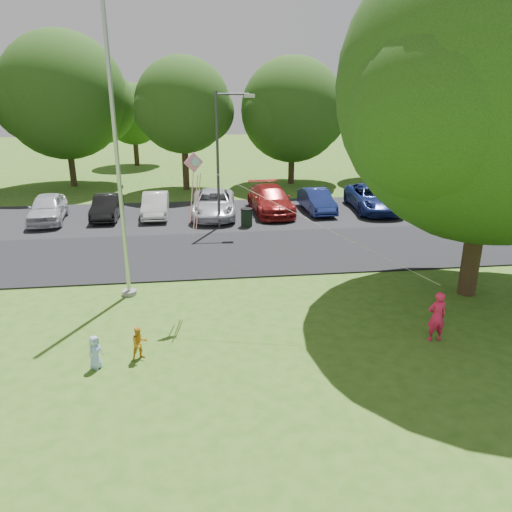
{
  "coord_description": "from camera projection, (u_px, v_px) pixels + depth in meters",
  "views": [
    {
      "loc": [
        -1.1,
        -11.58,
        7.13
      ],
      "look_at": [
        0.88,
        4.0,
        1.6
      ],
      "focal_mm": 35.0,
      "sensor_mm": 36.0,
      "label": 1
    }
  ],
  "objects": [
    {
      "name": "park_road",
      "position": [
        222.0,
        253.0,
        21.74
      ],
      "size": [
        60.0,
        6.0,
        0.06
      ],
      "primitive_type": "cube",
      "color": "black",
      "rests_on": "ground"
    },
    {
      "name": "flagpole",
      "position": [
        119.0,
        177.0,
        16.21
      ],
      "size": [
        0.5,
        0.5,
        10.0
      ],
      "color": "#B7BABF",
      "rests_on": "ground"
    },
    {
      "name": "child_blue",
      "position": [
        95.0,
        352.0,
        12.97
      ],
      "size": [
        0.49,
        0.54,
        0.92
      ],
      "primitive_type": "imported",
      "rotation": [
        0.0,
        0.0,
        0.97
      ],
      "color": "#A1C2F7",
      "rests_on": "ground"
    },
    {
      "name": "ground",
      "position": [
        242.0,
        363.0,
        13.33
      ],
      "size": [
        120.0,
        120.0,
        0.0
      ],
      "primitive_type": "plane",
      "color": "#366019",
      "rests_on": "ground"
    },
    {
      "name": "tree_row",
      "position": [
        229.0,
        103.0,
        34.29
      ],
      "size": [
        64.35,
        11.94,
        10.88
      ],
      "color": "#332316",
      "rests_on": "ground"
    },
    {
      "name": "trash_can",
      "position": [
        247.0,
        218.0,
        25.51
      ],
      "size": [
        0.62,
        0.62,
        0.99
      ],
      "rotation": [
        0.0,
        0.0,
        0.14
      ],
      "color": "black",
      "rests_on": "ground"
    },
    {
      "name": "big_tree",
      "position": [
        495.0,
        95.0,
        15.38
      ],
      "size": [
        10.4,
        9.91,
        11.94
      ],
      "rotation": [
        0.0,
        0.0,
        0.08
      ],
      "color": "#332316",
      "rests_on": "ground"
    },
    {
      "name": "parked_cars",
      "position": [
        238.0,
        202.0,
        27.69
      ],
      "size": [
        20.3,
        5.52,
        1.47
      ],
      "color": "silver",
      "rests_on": "ground"
    },
    {
      "name": "child_yellow",
      "position": [
        139.0,
        343.0,
        13.38
      ],
      "size": [
        0.57,
        0.52,
        0.94
      ],
      "primitive_type": "imported",
      "rotation": [
        0.0,
        0.0,
        0.44
      ],
      "color": "orange",
      "rests_on": "ground"
    },
    {
      "name": "woman",
      "position": [
        437.0,
        317.0,
        14.25
      ],
      "size": [
        0.56,
        0.37,
        1.52
      ],
      "primitive_type": "imported",
      "rotation": [
        0.0,
        0.0,
        3.15
      ],
      "color": "#FF2156",
      "rests_on": "ground"
    },
    {
      "name": "kite",
      "position": [
        200.0,
        179.0,
        15.03
      ],
      "size": [
        7.02,
        3.28,
        3.41
      ],
      "rotation": [
        0.0,
        0.0,
        0.37
      ],
      "color": "pink",
      "rests_on": "ground"
    },
    {
      "name": "horizon_trees",
      "position": [
        249.0,
        115.0,
        44.08
      ],
      "size": [
        77.46,
        7.2,
        7.02
      ],
      "color": "#332316",
      "rests_on": "ground"
    },
    {
      "name": "parking_strip",
      "position": [
        215.0,
        215.0,
        27.82
      ],
      "size": [
        42.0,
        7.0,
        0.06
      ],
      "primitive_type": "cube",
      "color": "black",
      "rests_on": "ground"
    },
    {
      "name": "street_lamp",
      "position": [
        223.0,
        148.0,
        24.19
      ],
      "size": [
        1.89,
        0.26,
        6.7
      ],
      "rotation": [
        0.0,
        0.0,
        -0.03
      ],
      "color": "#3F3F44",
      "rests_on": "ground"
    }
  ]
}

